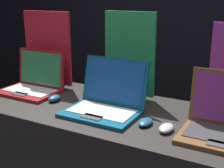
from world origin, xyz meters
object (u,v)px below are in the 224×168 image
(promo_stand_middle, at_px, (129,57))
(mouse_back, at_px, (166,128))
(promo_stand_front, at_px, (48,51))
(laptop_middle, at_px, (106,101))
(mouse_front, at_px, (55,98))
(laptop_front, at_px, (33,83))
(mouse_middle, at_px, (146,122))

(promo_stand_middle, relative_size, mouse_back, 4.88)
(promo_stand_front, xyz_separation_m, laptop_middle, (0.60, -0.24, -0.18))
(mouse_front, bearing_deg, laptop_middle, -0.22)
(laptop_front, bearing_deg, promo_stand_middle, 19.38)
(mouse_front, bearing_deg, laptop_front, 161.33)
(promo_stand_middle, height_order, mouse_back, promo_stand_middle)
(promo_stand_front, xyz_separation_m, mouse_back, (0.97, -0.32, -0.23))
(laptop_front, relative_size, mouse_middle, 3.42)
(promo_stand_front, bearing_deg, mouse_middle, -19.51)
(mouse_front, distance_m, mouse_middle, 0.62)
(laptop_front, xyz_separation_m, laptop_middle, (0.60, -0.08, 0.00))
(promo_stand_front, distance_m, mouse_middle, 0.94)
(laptop_front, height_order, mouse_middle, laptop_front)
(promo_stand_middle, xyz_separation_m, mouse_back, (0.38, -0.37, -0.24))
(laptop_front, distance_m, mouse_back, 0.99)
(promo_stand_front, relative_size, mouse_middle, 4.69)
(mouse_middle, relative_size, mouse_back, 1.01)
(laptop_middle, xyz_separation_m, mouse_middle, (0.26, -0.06, -0.05))
(mouse_front, xyz_separation_m, laptop_middle, (0.36, -0.00, 0.05))
(mouse_front, relative_size, mouse_back, 0.87)
(laptop_middle, bearing_deg, mouse_front, 179.78)
(mouse_back, bearing_deg, promo_stand_front, 161.56)
(promo_stand_middle, bearing_deg, mouse_front, -141.15)
(mouse_front, distance_m, promo_stand_front, 0.41)
(laptop_front, distance_m, promo_stand_middle, 0.66)
(mouse_front, bearing_deg, mouse_middle, -5.54)
(laptop_middle, xyz_separation_m, promo_stand_middle, (-0.00, 0.29, 0.19))
(promo_stand_front, distance_m, promo_stand_middle, 0.60)
(promo_stand_front, relative_size, mouse_back, 4.76)
(mouse_middle, distance_m, mouse_back, 0.12)
(laptop_front, relative_size, mouse_front, 3.97)
(mouse_back, bearing_deg, mouse_middle, 169.93)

